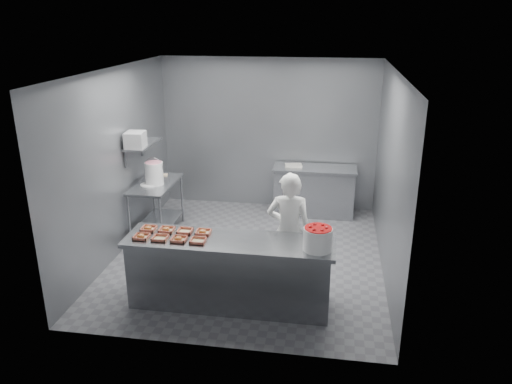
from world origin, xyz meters
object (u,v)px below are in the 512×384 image
tray_2 (179,239)px  tray_3 (198,241)px  strawberry_tub (318,238)px  tray_0 (141,236)px  tray_1 (160,238)px  tray_5 (166,230)px  service_counter (230,272)px  prep_table (157,201)px  glaze_bucket (154,173)px  worker (289,231)px  tray_4 (149,228)px  tray_7 (203,232)px  tray_6 (185,231)px  back_counter (314,191)px  appliance (135,140)px

tray_2 → tray_3: tray_2 is taller
strawberry_tub → tray_0: bearing=-179.5°
tray_0 → tray_1: tray_0 is taller
tray_1 → tray_5: (-0.00, 0.25, 0.00)m
service_counter → tray_5: bearing=171.6°
service_counter → strawberry_tub: strawberry_tub is taller
prep_table → tray_2: size_ratio=6.40×
glaze_bucket → worker: bearing=-29.2°
tray_4 → prep_table: bearing=107.3°
prep_table → glaze_bucket: 0.51m
tray_3 → tray_5: (-0.48, 0.25, 0.00)m
tray_7 → worker: worker is taller
tray_3 → worker: size_ratio=0.12×
prep_table → tray_6: (1.05, -1.82, 0.33)m
tray_1 → strawberry_tub: strawberry_tub is taller
worker → tray_6: bearing=18.5°
tray_1 → tray_2: tray_2 is taller
tray_5 → tray_7: bearing=0.0°
tray_5 → glaze_bucket: glaze_bucket is taller
prep_table → tray_5: tray_5 is taller
tray_1 → strawberry_tub: 1.92m
back_counter → strawberry_tub: 3.41m
tray_0 → strawberry_tub: strawberry_tub is taller
tray_5 → tray_6: tray_5 is taller
back_counter → tray_5: 3.61m
worker → service_counter: bearing=39.6°
tray_7 → worker: (1.04, 0.47, -0.12)m
tray_1 → appliance: 2.19m
service_counter → prep_table: bearing=130.2°
tray_0 → glaze_bucket: bearing=105.3°
service_counter → back_counter: bearing=74.5°
service_counter → tray_6: 0.77m
tray_2 → appliance: appliance is taller
tray_7 → prep_table: bearing=125.2°
tray_3 → strawberry_tub: strawberry_tub is taller
back_counter → tray_6: 3.50m
tray_2 → tray_7: 0.35m
tray_4 → worker: (1.76, 0.47, -0.12)m
back_counter → tray_0: size_ratio=8.01×
glaze_bucket → tray_7: bearing=-54.2°
back_counter → glaze_bucket: bearing=-151.8°
back_counter → tray_7: size_ratio=8.01×
back_counter → appliance: (-2.72, -1.57, 1.23)m
tray_3 → glaze_bucket: bearing=122.3°
back_counter → glaze_bucket: (-2.54, -1.36, 0.64)m
tray_2 → appliance: (-1.22, 1.81, 0.76)m
service_counter → tray_4: size_ratio=13.88×
back_counter → tray_1: tray_1 is taller
tray_6 → glaze_bucket: glaze_bucket is taller
prep_table → tray_1: (0.81, -2.07, 0.33)m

